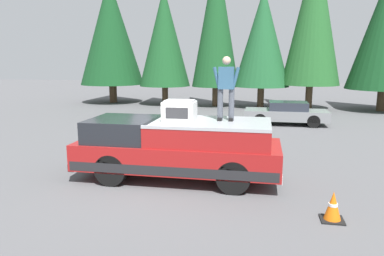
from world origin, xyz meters
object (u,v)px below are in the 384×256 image
at_px(parked_car_grey, 286,113).
at_px(pickup_truck, 178,148).
at_px(traffic_cone, 333,207).
at_px(person_on_truck_bed, 226,87).
at_px(compressor_unit, 180,111).

bearing_deg(parked_car_grey, pickup_truck, 159.97).
height_order(parked_car_grey, traffic_cone, parked_car_grey).
distance_m(person_on_truck_bed, traffic_cone, 3.99).
bearing_deg(pickup_truck, parked_car_grey, -20.03).
relative_size(compressor_unit, traffic_cone, 1.35).
height_order(compressor_unit, traffic_cone, compressor_unit).
distance_m(pickup_truck, compressor_unit, 1.07).
relative_size(parked_car_grey, traffic_cone, 6.61).
relative_size(pickup_truck, parked_car_grey, 1.35).
xyz_separation_m(pickup_truck, traffic_cone, (-2.01, -3.72, -0.58)).
bearing_deg(pickup_truck, person_on_truck_bed, -81.25).
xyz_separation_m(person_on_truck_bed, traffic_cone, (-2.20, -2.45, -2.26)).
bearing_deg(compressor_unit, pickup_truck, 27.46).
bearing_deg(traffic_cone, compressor_unit, 63.13).
xyz_separation_m(person_on_truck_bed, parked_car_grey, (9.26, -2.18, -1.97)).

